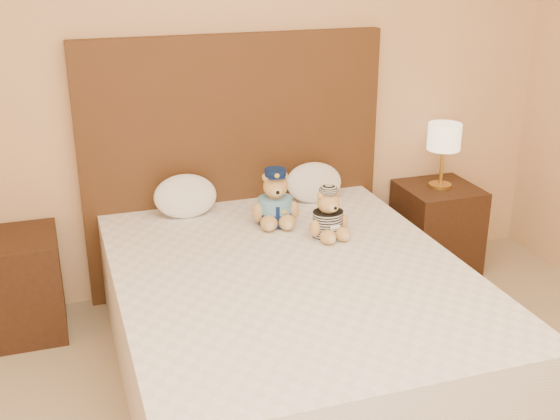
{
  "coord_description": "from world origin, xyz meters",
  "views": [
    {
      "loc": [
        -0.98,
        -1.56,
        1.99
      ],
      "look_at": [
        0.02,
        1.45,
        0.75
      ],
      "focal_mm": 45.0,
      "sensor_mm": 36.0,
      "label": 1
    }
  ],
  "objects_px": {
    "nightstand_right": "(436,228)",
    "pillow_right": "(314,181)",
    "nightstand_left": "(17,286)",
    "bed": "(292,321)",
    "pillow_left": "(185,194)",
    "lamp": "(444,140)",
    "teddy_prisoner": "(328,213)",
    "teddy_police": "(275,197)"
  },
  "relations": [
    {
      "from": "lamp",
      "to": "teddy_prisoner",
      "type": "height_order",
      "value": "lamp"
    },
    {
      "from": "teddy_prisoner",
      "to": "pillow_left",
      "type": "xyz_separation_m",
      "value": [
        -0.63,
        0.53,
        -0.01
      ]
    },
    {
      "from": "pillow_left",
      "to": "teddy_police",
      "type": "bearing_deg",
      "value": -33.14
    },
    {
      "from": "nightstand_right",
      "to": "teddy_police",
      "type": "height_order",
      "value": "teddy_police"
    },
    {
      "from": "pillow_right",
      "to": "teddy_prisoner",
      "type": "bearing_deg",
      "value": -103.46
    },
    {
      "from": "nightstand_left",
      "to": "teddy_prisoner",
      "type": "xyz_separation_m",
      "value": [
        1.55,
        -0.5,
        0.4
      ]
    },
    {
      "from": "nightstand_right",
      "to": "pillow_left",
      "type": "relative_size",
      "value": 1.58
    },
    {
      "from": "teddy_police",
      "to": "lamp",
      "type": "bearing_deg",
      "value": 21.39
    },
    {
      "from": "nightstand_left",
      "to": "lamp",
      "type": "distance_m",
      "value": 2.56
    },
    {
      "from": "bed",
      "to": "pillow_left",
      "type": "bearing_deg",
      "value": 111.67
    },
    {
      "from": "nightstand_right",
      "to": "teddy_prisoner",
      "type": "xyz_separation_m",
      "value": [
        -0.95,
        -0.5,
        0.4
      ]
    },
    {
      "from": "nightstand_right",
      "to": "lamp",
      "type": "distance_m",
      "value": 0.57
    },
    {
      "from": "bed",
      "to": "nightstand_left",
      "type": "distance_m",
      "value": 1.48
    },
    {
      "from": "nightstand_right",
      "to": "nightstand_left",
      "type": "bearing_deg",
      "value": 180.0
    },
    {
      "from": "nightstand_right",
      "to": "teddy_prisoner",
      "type": "relative_size",
      "value": 2.12
    },
    {
      "from": "teddy_prisoner",
      "to": "pillow_right",
      "type": "xyz_separation_m",
      "value": [
        0.13,
        0.53,
        -0.01
      ]
    },
    {
      "from": "nightstand_left",
      "to": "pillow_right",
      "type": "bearing_deg",
      "value": 1.03
    },
    {
      "from": "pillow_left",
      "to": "pillow_right",
      "type": "relative_size",
      "value": 1.03
    },
    {
      "from": "bed",
      "to": "teddy_prisoner",
      "type": "relative_size",
      "value": 7.7
    },
    {
      "from": "lamp",
      "to": "pillow_left",
      "type": "relative_size",
      "value": 1.15
    },
    {
      "from": "lamp",
      "to": "teddy_police",
      "type": "bearing_deg",
      "value": -167.74
    },
    {
      "from": "nightstand_left",
      "to": "nightstand_right",
      "type": "xyz_separation_m",
      "value": [
        2.5,
        0.0,
        0.0
      ]
    },
    {
      "from": "lamp",
      "to": "nightstand_right",
      "type": "bearing_deg",
      "value": 0.0
    },
    {
      "from": "pillow_left",
      "to": "pillow_right",
      "type": "xyz_separation_m",
      "value": [
        0.76,
        0.0,
        -0.0
      ]
    },
    {
      "from": "pillow_left",
      "to": "teddy_prisoner",
      "type": "bearing_deg",
      "value": -40.11
    },
    {
      "from": "pillow_right",
      "to": "pillow_left",
      "type": "bearing_deg",
      "value": 180.0
    },
    {
      "from": "nightstand_left",
      "to": "teddy_prisoner",
      "type": "bearing_deg",
      "value": -17.88
    },
    {
      "from": "bed",
      "to": "nightstand_left",
      "type": "relative_size",
      "value": 3.64
    },
    {
      "from": "nightstand_left",
      "to": "pillow_right",
      "type": "relative_size",
      "value": 1.62
    },
    {
      "from": "nightstand_left",
      "to": "lamp",
      "type": "height_order",
      "value": "lamp"
    },
    {
      "from": "bed",
      "to": "pillow_right",
      "type": "height_order",
      "value": "pillow_right"
    },
    {
      "from": "nightstand_left",
      "to": "nightstand_right",
      "type": "relative_size",
      "value": 1.0
    },
    {
      "from": "lamp",
      "to": "pillow_right",
      "type": "relative_size",
      "value": 1.18
    },
    {
      "from": "teddy_police",
      "to": "teddy_prisoner",
      "type": "relative_size",
      "value": 1.18
    },
    {
      "from": "teddy_police",
      "to": "pillow_right",
      "type": "distance_m",
      "value": 0.43
    },
    {
      "from": "teddy_prisoner",
      "to": "pillow_right",
      "type": "bearing_deg",
      "value": 68.04
    },
    {
      "from": "nightstand_right",
      "to": "pillow_right",
      "type": "relative_size",
      "value": 1.62
    },
    {
      "from": "pillow_right",
      "to": "nightstand_left",
      "type": "bearing_deg",
      "value": -178.97
    },
    {
      "from": "lamp",
      "to": "pillow_left",
      "type": "xyz_separation_m",
      "value": [
        -1.58,
        0.03,
        -0.18
      ]
    },
    {
      "from": "bed",
      "to": "pillow_right",
      "type": "distance_m",
      "value": 1.01
    },
    {
      "from": "pillow_left",
      "to": "bed",
      "type": "bearing_deg",
      "value": -68.33
    },
    {
      "from": "nightstand_right",
      "to": "lamp",
      "type": "height_order",
      "value": "lamp"
    }
  ]
}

